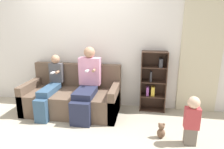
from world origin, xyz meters
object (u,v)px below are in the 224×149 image
object	(u,v)px
adult_seated	(87,82)
bookshelf	(153,81)
child_seated	(50,86)
couch	(73,97)
teddy_bear	(161,131)
toddler_standing	(192,119)

from	to	relation	value
adult_seated	bookshelf	xyz separation A→B (m)	(1.22, 0.42, -0.04)
child_seated	couch	bearing A→B (deg)	19.02
couch	adult_seated	distance (m)	0.49
teddy_bear	couch	bearing A→B (deg)	157.57
child_seated	toddler_standing	bearing A→B (deg)	-14.66
bookshelf	teddy_bear	xyz separation A→B (m)	(0.11, -1.02, -0.48)
couch	bookshelf	bearing A→B (deg)	12.27
toddler_standing	teddy_bear	world-z (taller)	toddler_standing
toddler_standing	bookshelf	distance (m)	1.24
couch	adult_seated	world-z (taller)	adult_seated
child_seated	bookshelf	xyz separation A→B (m)	(1.93, 0.47, 0.06)
child_seated	toddler_standing	size ratio (longest dim) A/B	1.48
child_seated	teddy_bear	bearing A→B (deg)	-15.06
child_seated	adult_seated	bearing A→B (deg)	4.37
child_seated	teddy_bear	distance (m)	2.16
child_seated	toddler_standing	world-z (taller)	child_seated
toddler_standing	bookshelf	xyz separation A→B (m)	(-0.51, 1.11, 0.20)
adult_seated	child_seated	distance (m)	0.72
adult_seated	bookshelf	distance (m)	1.29
child_seated	bookshelf	distance (m)	1.99
bookshelf	adult_seated	bearing A→B (deg)	-161.22
bookshelf	teddy_bear	size ratio (longest dim) A/B	4.73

